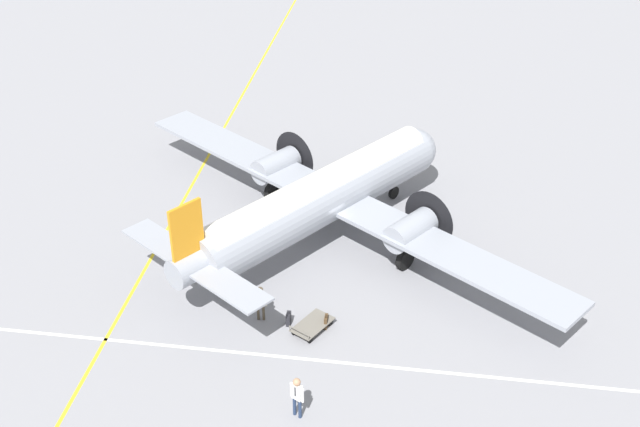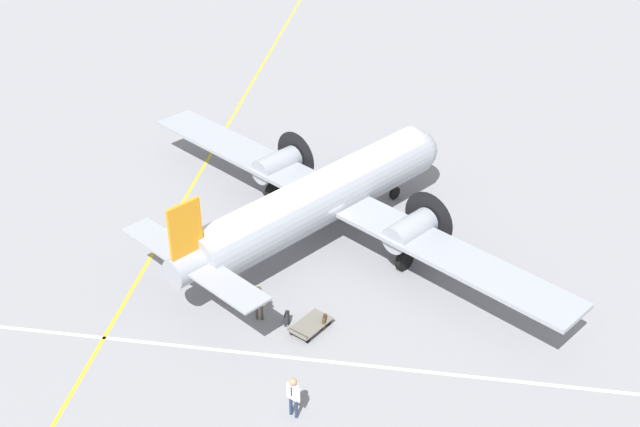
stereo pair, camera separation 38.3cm
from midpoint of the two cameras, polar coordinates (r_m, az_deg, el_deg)
The scene contains 9 objects.
ground_plane at distance 39.95m, azimuth -0.27°, elevation -1.92°, with size 300.00×300.00×0.00m, color gray.
apron_line_eastwest at distance 41.64m, azimuth -11.02°, elevation -1.03°, with size 120.00×0.16×0.01m.
apron_line_northsouth at distance 33.19m, azimuth -2.49°, elevation -10.19°, with size 0.16×120.00×0.01m.
airliner_main at distance 38.89m, azimuth 0.12°, elevation 1.30°, with size 18.94×22.95×5.53m.
crew_foreground at distance 30.08m, azimuth -2.02°, elevation -12.68°, with size 0.39×0.56×1.85m.
passenger_boarding at distance 34.46m, azimuth -4.59°, elevation -6.17°, with size 0.29×0.56×1.66m.
suitcase_near_door at distance 34.59m, azimuth -2.57°, elevation -7.48°, with size 0.39×0.17×0.64m.
suitcase_upright_spare at distance 34.45m, azimuth 0.11°, elevation -7.69°, with size 0.47×0.13×0.59m.
baggage_cart at distance 34.29m, azimuth -0.88°, elevation -7.93°, with size 2.16×1.85×0.56m.
Camera 1 is at (-32.86, -4.69, 22.23)m, focal length 45.00 mm.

